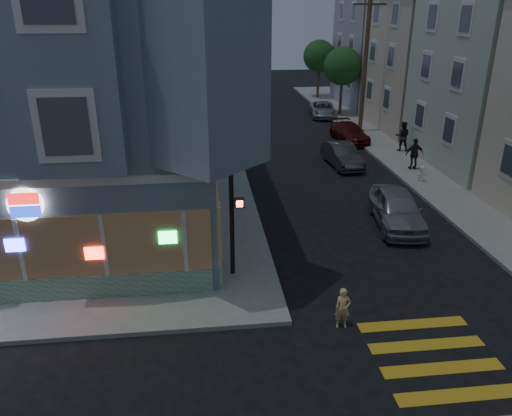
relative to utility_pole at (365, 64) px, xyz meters
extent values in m
plane|color=black|center=(-12.00, -24.00, -4.80)|extent=(120.00, 120.00, 0.00)
cube|color=gray|center=(11.00, -1.00, -4.72)|extent=(24.00, 42.00, 0.15)
cube|color=gray|center=(-18.00, -13.00, 0.85)|extent=(14.00, 14.00, 11.00)
cube|color=silver|center=(-18.00, -13.00, -0.80)|extent=(14.30, 14.30, 0.25)
cylinder|color=white|center=(-16.40, -20.13, -1.40)|extent=(1.00, 0.12, 1.00)
cube|color=#C9B29B|center=(7.50, 1.00, -0.15)|extent=(12.00, 8.60, 9.00)
cube|color=gray|center=(7.50, 10.00, 0.60)|extent=(12.00, 8.60, 10.50)
cylinder|color=#4C3826|center=(0.00, 0.00, -0.15)|extent=(0.30, 0.30, 9.00)
cube|color=#4C3826|center=(0.00, 0.00, 3.75)|extent=(2.20, 0.12, 0.12)
cylinder|color=#4C3826|center=(0.20, 6.00, -3.05)|extent=(0.24, 0.24, 3.20)
sphere|color=#19471C|center=(0.20, 6.00, -0.85)|extent=(3.00, 3.00, 3.00)
cylinder|color=#4C3826|center=(0.20, 14.00, -3.05)|extent=(0.24, 0.24, 3.20)
sphere|color=#19471C|center=(0.20, 14.00, -0.85)|extent=(3.00, 3.00, 3.00)
imported|color=#F1D67B|center=(-7.58, -22.20, -4.18)|extent=(0.47, 0.33, 1.24)
imported|color=black|center=(1.00, -5.15, -3.74)|extent=(1.06, 0.95, 1.81)
imported|color=#232128|center=(0.24, -8.76, -3.79)|extent=(1.01, 0.44, 1.71)
imported|color=#929599|center=(-3.40, -15.59, -4.04)|extent=(2.38, 4.62, 1.51)
imported|color=#333538|center=(-3.40, -7.31, -4.15)|extent=(1.68, 4.01, 1.29)
imported|color=#4E1112|center=(-1.41, -2.11, -4.20)|extent=(2.09, 4.28, 1.20)
imported|color=#A2A9AD|center=(-1.30, 5.69, -4.21)|extent=(2.47, 4.44, 1.18)
cylinder|color=black|center=(-10.49, -19.00, -2.25)|extent=(0.15, 0.15, 4.79)
cube|color=black|center=(-10.49, -19.21, -0.38)|extent=(0.33, 0.29, 1.01)
sphere|color=black|center=(-10.49, -19.36, -0.07)|extent=(0.19, 0.19, 0.19)
sphere|color=black|center=(-10.49, -19.36, -0.38)|extent=(0.19, 0.19, 0.19)
sphere|color=#19F23F|center=(-10.49, -19.36, -0.70)|extent=(0.19, 0.19, 0.19)
cube|color=black|center=(-10.25, -19.17, -2.01)|extent=(0.32, 0.22, 0.31)
cube|color=#FF2614|center=(-10.25, -19.28, -2.01)|extent=(0.21, 0.02, 0.21)
cylinder|color=white|center=(-0.19, -10.78, -4.32)|extent=(0.26, 0.26, 0.64)
sphere|color=white|center=(-0.19, -10.78, -3.95)|extent=(0.28, 0.28, 0.28)
cylinder|color=white|center=(-0.19, -10.78, -4.27)|extent=(0.48, 0.13, 0.13)
camera|label=1|loc=(-11.44, -33.85, 3.90)|focal=35.00mm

